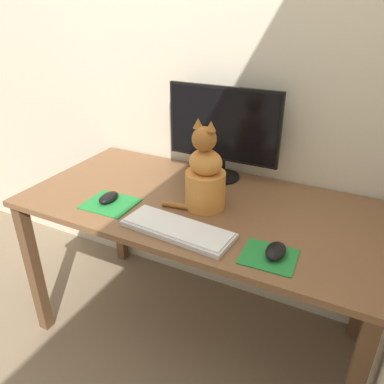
{
  "coord_description": "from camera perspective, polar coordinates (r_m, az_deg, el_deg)",
  "views": [
    {
      "loc": [
        0.58,
        -1.21,
        1.44
      ],
      "look_at": [
        0.03,
        -0.13,
        0.83
      ],
      "focal_mm": 35.0,
      "sensor_mm": 36.0,
      "label": 1
    }
  ],
  "objects": [
    {
      "name": "cat",
      "position": [
        1.44,
        1.97,
        2.43
      ],
      "size": [
        0.25,
        0.19,
        0.36
      ],
      "rotation": [
        0.0,
        0.0,
        -0.21
      ],
      "color": "#D6893D",
      "rests_on": "desk"
    },
    {
      "name": "mousepad_left",
      "position": [
        1.55,
        -12.33,
        -1.72
      ],
      "size": [
        0.2,
        0.18,
        0.0
      ],
      "rotation": [
        0.0,
        0.0,
        0.03
      ],
      "color": "#238438",
      "rests_on": "desk"
    },
    {
      "name": "computer_mouse_left",
      "position": [
        1.55,
        -12.6,
        -0.82
      ],
      "size": [
        0.06,
        0.1,
        0.03
      ],
      "color": "black",
      "rests_on": "mousepad_left"
    },
    {
      "name": "computer_mouse_right",
      "position": [
        1.24,
        12.65,
        -8.75
      ],
      "size": [
        0.06,
        0.1,
        0.03
      ],
      "color": "black",
      "rests_on": "mousepad_right"
    },
    {
      "name": "monitor",
      "position": [
        1.66,
        4.7,
        9.46
      ],
      "size": [
        0.51,
        0.17,
        0.42
      ],
      "color": "black",
      "rests_on": "desk"
    },
    {
      "name": "keyboard",
      "position": [
        1.33,
        -2.23,
        -5.63
      ],
      "size": [
        0.42,
        0.18,
        0.02
      ],
      "rotation": [
        0.0,
        0.0,
        -0.08
      ],
      "color": "silver",
      "rests_on": "desk"
    },
    {
      "name": "wall_back",
      "position": [
        1.71,
        7.31,
        20.19
      ],
      "size": [
        7.0,
        0.04,
        2.5
      ],
      "color": "beige",
      "rests_on": "ground_plane"
    },
    {
      "name": "ground_plane",
      "position": [
        1.97,
        0.9,
        -20.17
      ],
      "size": [
        12.0,
        12.0,
        0.0
      ],
      "primitive_type": "plane",
      "color": "#847056"
    },
    {
      "name": "desk",
      "position": [
        1.57,
        1.06,
        -4.35
      ],
      "size": [
        1.45,
        0.72,
        0.72
      ],
      "color": "brown",
      "rests_on": "ground_plane"
    },
    {
      "name": "mousepad_right",
      "position": [
        1.24,
        11.63,
        -9.61
      ],
      "size": [
        0.18,
        0.16,
        0.0
      ],
      "rotation": [
        0.0,
        0.0,
        0.04
      ],
      "color": "#238438",
      "rests_on": "desk"
    }
  ]
}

